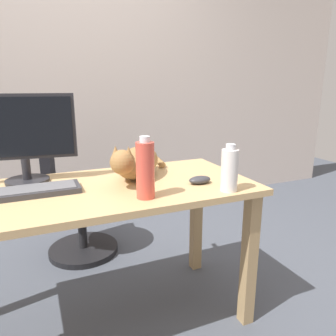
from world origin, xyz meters
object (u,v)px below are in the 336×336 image
object	(u,v)px
office_chair	(73,203)
spray_bottle	(229,170)
keyboard	(26,192)
cat	(137,162)
computer_mouse	(200,180)
water_bottle	(145,170)
monitor	(22,135)

from	to	relation	value
office_chair	spray_bottle	bearing A→B (deg)	-61.82
office_chair	keyboard	size ratio (longest dim) A/B	2.02
keyboard	cat	xyz separation A→B (m)	(0.51, 0.06, 0.07)
office_chair	computer_mouse	world-z (taller)	office_chair
computer_mouse	water_bottle	size ratio (longest dim) A/B	0.43
monitor	spray_bottle	size ratio (longest dim) A/B	2.30
office_chair	cat	xyz separation A→B (m)	(0.25, -0.69, 0.42)
computer_mouse	water_bottle	world-z (taller)	water_bottle
keyboard	water_bottle	xyz separation A→B (m)	(0.45, -0.23, 0.11)
keyboard	cat	size ratio (longest dim) A/B	0.88
monitor	cat	size ratio (longest dim) A/B	0.95
office_chair	monitor	xyz separation A→B (m)	(-0.25, -0.55, 0.57)
cat	monitor	bearing A→B (deg)	164.81
keyboard	cat	world-z (taller)	cat
water_bottle	keyboard	bearing A→B (deg)	152.75
cat	computer_mouse	xyz separation A→B (m)	(0.24, -0.21, -0.06)
office_chair	keyboard	xyz separation A→B (m)	(-0.26, -0.75, 0.36)
monitor	computer_mouse	bearing A→B (deg)	-24.88
cat	water_bottle	distance (m)	0.30
spray_bottle	office_chair	bearing A→B (deg)	118.18
office_chair	cat	world-z (taller)	cat
cat	water_bottle	bearing A→B (deg)	-101.15
office_chair	monitor	world-z (taller)	monitor
keyboard	computer_mouse	size ratio (longest dim) A/B	4.00
office_chair	spray_bottle	world-z (taller)	spray_bottle
office_chair	spray_bottle	size ratio (longest dim) A/B	4.27
water_bottle	computer_mouse	bearing A→B (deg)	15.37
keyboard	computer_mouse	xyz separation A→B (m)	(0.75, -0.15, 0.00)
keyboard	water_bottle	bearing A→B (deg)	-27.25
spray_bottle	cat	bearing A→B (deg)	131.06
office_chair	computer_mouse	distance (m)	1.09
monitor	spray_bottle	xyz separation A→B (m)	(0.81, -0.49, -0.13)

